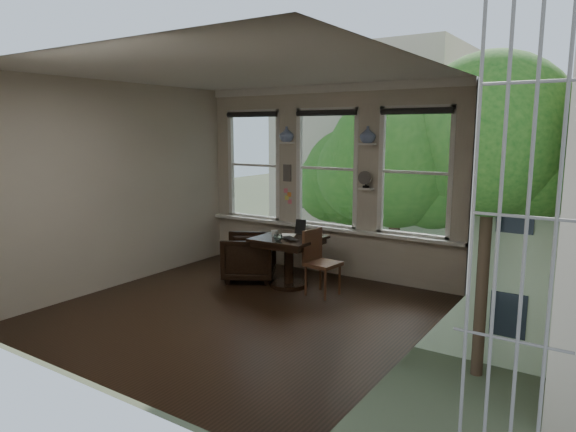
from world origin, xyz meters
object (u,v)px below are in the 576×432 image
Objects in this scene: armchair_left at (249,257)px; side_chair_right at (323,263)px; mug at (274,234)px; laptop at (287,239)px; table at (289,262)px.

side_chair_right is (1.34, -0.03, 0.10)m from armchair_left.
side_chair_right reaches higher than mug.
side_chair_right is 2.87× the size of laptop.
armchair_left is 0.85× the size of side_chair_right.
laptop is 3.34× the size of mug.
armchair_left is at bearing 175.79° from mug.
side_chair_right reaches higher than table.
laptop is at bearing 51.28° from armchair_left.
table is 0.98× the size of side_chair_right.
mug is (-0.29, 0.09, 0.03)m from laptop.
side_chair_right is at bearing 0.20° from mug.
table is 9.40× the size of mug.
side_chair_right reaches higher than armchair_left.
mug is (-0.83, -0.00, 0.33)m from side_chair_right.
table is at bearing 23.09° from mug.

